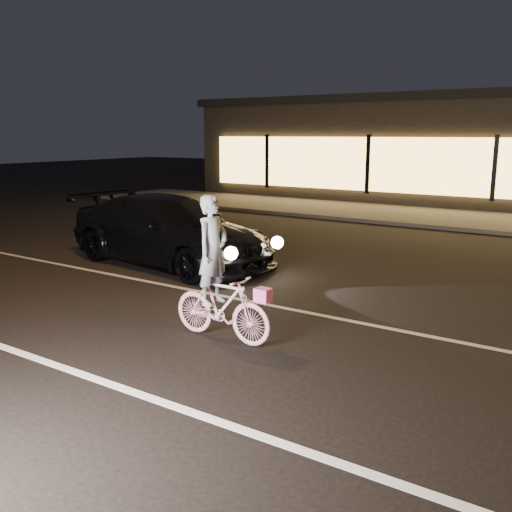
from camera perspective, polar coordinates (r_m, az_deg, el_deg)
The scene contains 6 objects.
ground at distance 7.35m, azimuth -2.46°, elevation -9.67°, with size 90.00×90.00×0.00m, color black.
lane_stripe_near at distance 6.31m, azimuth -10.78°, elevation -13.69°, with size 60.00×0.12×0.01m, color silver.
lane_stripe_far at distance 8.94m, azimuth 5.18°, elevation -5.65°, with size 60.00×0.10×0.01m, color gray.
sidewalk at distance 19.11m, azimuth 21.29°, elevation 3.29°, with size 30.00×4.00×0.12m, color #383533.
cyclist at distance 7.63m, azimuth -3.71°, elevation -3.36°, with size 1.55×0.53×1.95m.
sedan at distance 12.18m, azimuth -8.69°, elevation 2.53°, with size 5.17×2.56×1.44m.
Camera 1 is at (4.05, -5.49, 2.73)m, focal length 40.00 mm.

